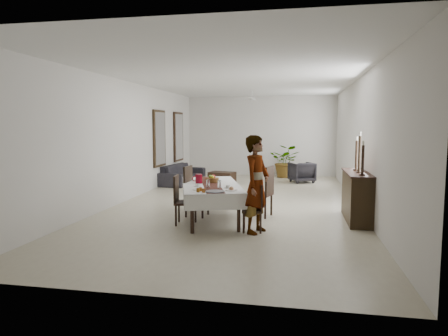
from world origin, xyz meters
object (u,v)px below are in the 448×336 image
(sofa, at_px, (183,174))
(red_pitcher, at_px, (199,179))
(woman, at_px, (257,184))
(sideboard_body, at_px, (357,197))
(dining_table_top, at_px, (211,186))

(sofa, bearing_deg, red_pitcher, -152.50)
(red_pitcher, xyz_separation_m, woman, (1.37, -1.00, 0.06))
(red_pitcher, height_order, woman, woman)
(sideboard_body, bearing_deg, sofa, 138.22)
(woman, xyz_separation_m, sofa, (-3.24, 6.03, -0.59))
(woman, distance_m, sofa, 6.87)
(woman, height_order, sofa, woman)
(dining_table_top, height_order, sideboard_body, sideboard_body)
(woman, bearing_deg, sideboard_body, -36.30)
(sideboard_body, bearing_deg, dining_table_top, -172.14)
(red_pitcher, bearing_deg, sofa, 110.41)
(woman, bearing_deg, dining_table_top, 68.92)
(red_pitcher, bearing_deg, dining_table_top, -13.94)
(sofa, bearing_deg, sideboard_body, -124.69)
(dining_table_top, relative_size, sideboard_body, 1.43)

